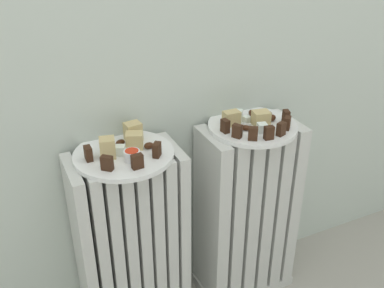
{
  "coord_description": "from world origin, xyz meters",
  "views": [
    {
      "loc": [
        -0.45,
        -0.67,
        1.15
      ],
      "look_at": [
        0.0,
        0.28,
        0.58
      ],
      "focal_mm": 41.69,
      "sensor_mm": 36.0,
      "label": 1
    }
  ],
  "objects_px": {
    "radiator_left": "(132,248)",
    "plate_left": "(124,154)",
    "fork": "(255,128)",
    "plate_right": "(252,126)",
    "radiator_right": "(246,213)",
    "jam_bowl_left": "(132,155)"
  },
  "relations": [
    {
      "from": "radiator_left",
      "to": "plate_left",
      "type": "distance_m",
      "value": 0.31
    },
    {
      "from": "radiator_left",
      "to": "fork",
      "type": "xyz_separation_m",
      "value": [
        0.37,
        -0.02,
        0.31
      ]
    },
    {
      "from": "plate_left",
      "to": "plate_right",
      "type": "relative_size",
      "value": 1.0
    },
    {
      "from": "fork",
      "to": "radiator_right",
      "type": "bearing_deg",
      "value": 69.48
    },
    {
      "from": "radiator_right",
      "to": "fork",
      "type": "height_order",
      "value": "fork"
    },
    {
      "from": "plate_right",
      "to": "jam_bowl_left",
      "type": "relative_size",
      "value": 6.35
    },
    {
      "from": "plate_left",
      "to": "fork",
      "type": "height_order",
      "value": "fork"
    },
    {
      "from": "plate_right",
      "to": "fork",
      "type": "distance_m",
      "value": 0.03
    },
    {
      "from": "jam_bowl_left",
      "to": "plate_right",
      "type": "bearing_deg",
      "value": 7.2
    },
    {
      "from": "radiator_left",
      "to": "jam_bowl_left",
      "type": "bearing_deg",
      "value": -81.28
    },
    {
      "from": "radiator_left",
      "to": "plate_right",
      "type": "xyz_separation_m",
      "value": [
        0.38,
        -0.0,
        0.31
      ]
    },
    {
      "from": "plate_left",
      "to": "fork",
      "type": "xyz_separation_m",
      "value": [
        0.37,
        -0.02,
        0.01
      ]
    },
    {
      "from": "jam_bowl_left",
      "to": "fork",
      "type": "relative_size",
      "value": 0.43
    },
    {
      "from": "plate_right",
      "to": "radiator_right",
      "type": "bearing_deg",
      "value": -116.57
    },
    {
      "from": "radiator_left",
      "to": "jam_bowl_left",
      "type": "distance_m",
      "value": 0.33
    },
    {
      "from": "radiator_left",
      "to": "fork",
      "type": "distance_m",
      "value": 0.49
    },
    {
      "from": "fork",
      "to": "radiator_left",
      "type": "bearing_deg",
      "value": 176.29
    },
    {
      "from": "jam_bowl_left",
      "to": "radiator_right",
      "type": "bearing_deg",
      "value": 7.2
    },
    {
      "from": "plate_right",
      "to": "fork",
      "type": "relative_size",
      "value": 2.72
    },
    {
      "from": "jam_bowl_left",
      "to": "plate_left",
      "type": "bearing_deg",
      "value": 98.72
    },
    {
      "from": "radiator_left",
      "to": "radiator_right",
      "type": "bearing_deg",
      "value": -0.0
    },
    {
      "from": "radiator_right",
      "to": "plate_left",
      "type": "relative_size",
      "value": 2.34
    }
  ]
}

